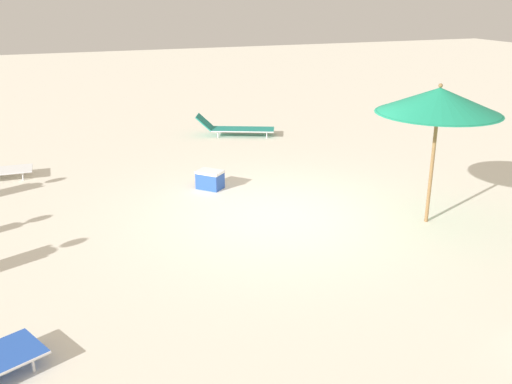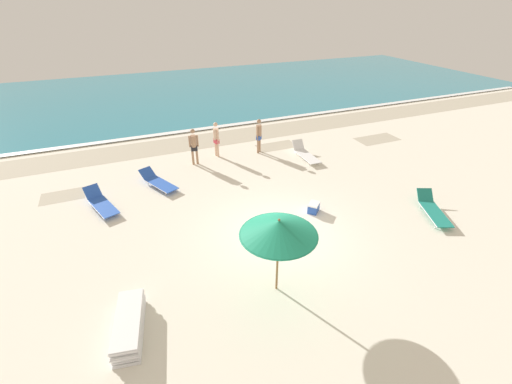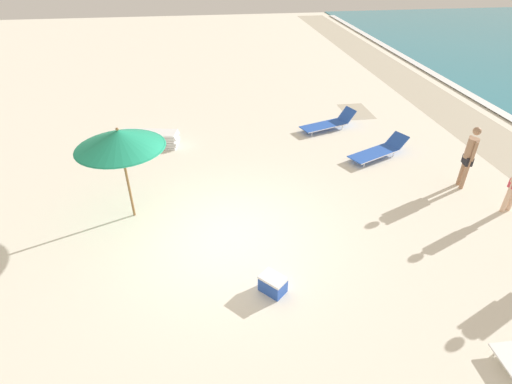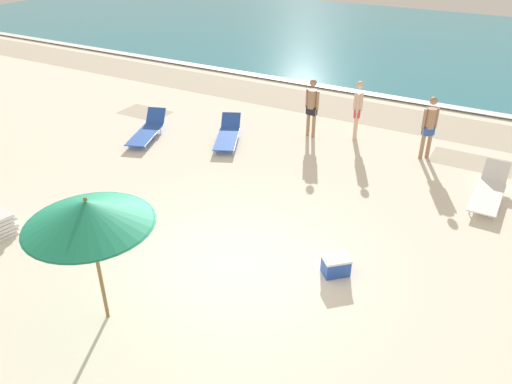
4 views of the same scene
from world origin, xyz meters
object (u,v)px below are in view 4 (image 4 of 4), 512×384
object	(u,v)px
beachgoer_shoreline_child	(358,107)
sun_lounger_near_water_right	(147,130)
beach_umbrella	(88,213)
cooler_box	(336,266)
beachgoer_strolling_adult	(429,124)
beachgoer_wading_adult	(312,105)
sun_lounger_under_umbrella	(489,191)
sun_lounger_near_water_left	(228,135)

from	to	relation	value
beachgoer_shoreline_child	sun_lounger_near_water_right	bearing A→B (deg)	-76.11
beach_umbrella	cooler_box	size ratio (longest dim) A/B	3.88
beachgoer_strolling_adult	beachgoer_wading_adult	bearing A→B (deg)	-41.21
beachgoer_shoreline_child	beachgoer_strolling_adult	distance (m)	2.16
sun_lounger_under_umbrella	sun_lounger_near_water_right	size ratio (longest dim) A/B	0.98
beach_umbrella	cooler_box	xyz separation A→B (m)	(2.96, 2.97, -1.88)
beachgoer_wading_adult	sun_lounger_under_umbrella	bearing A→B (deg)	174.25
sun_lounger_near_water_left	cooler_box	xyz separation A→B (m)	(5.07, -4.25, -0.02)
beachgoer_wading_adult	sun_lounger_near_water_right	bearing A→B (deg)	39.60
sun_lounger_near_water_left	beachgoer_strolling_adult	size ratio (longest dim) A/B	1.22
sun_lounger_under_umbrella	sun_lounger_near_water_left	world-z (taller)	sun_lounger_under_umbrella
cooler_box	sun_lounger_near_water_left	bearing A→B (deg)	-82.97
sun_lounger_near_water_right	beachgoer_strolling_adult	distance (m)	8.11
sun_lounger_under_umbrella	beachgoer_strolling_adult	xyz separation A→B (m)	(-1.86, 1.55, 0.78)
sun_lounger_under_umbrella	cooler_box	xyz separation A→B (m)	(-2.15, -4.39, -0.03)
beach_umbrella	sun_lounger_under_umbrella	distance (m)	9.15
beachgoer_strolling_adult	sun_lounger_near_water_left	bearing A→B (deg)	-26.00
sun_lounger_under_umbrella	beachgoer_shoreline_child	bearing A→B (deg)	155.85
beach_umbrella	sun_lounger_under_umbrella	xyz separation A→B (m)	(5.11, 7.36, -1.85)
beach_umbrella	beachgoer_strolling_adult	size ratio (longest dim) A/B	1.33
sun_lounger_under_umbrella	beachgoer_wading_adult	world-z (taller)	beachgoer_wading_adult
sun_lounger_near_water_left	cooler_box	world-z (taller)	sun_lounger_near_water_left
beach_umbrella	sun_lounger_near_water_right	xyz separation A→B (m)	(-4.39, 6.29, -1.85)
beach_umbrella	beachgoer_strolling_adult	distance (m)	9.54
beachgoer_wading_adult	sun_lounger_near_water_left	bearing A→B (deg)	47.42
beach_umbrella	sun_lounger_near_water_left	size ratio (longest dim) A/B	1.09
beach_umbrella	beachgoer_wading_adult	xyz separation A→B (m)	(-0.12, 8.78, -1.07)
sun_lounger_under_umbrella	sun_lounger_near_water_right	xyz separation A→B (m)	(-9.50, -1.07, -0.00)
sun_lounger_near_water_left	beachgoer_shoreline_child	bearing A→B (deg)	7.41
sun_lounger_near_water_left	beachgoer_shoreline_child	distance (m)	3.90
sun_lounger_near_water_right	beachgoer_shoreline_child	distance (m)	6.30
beachgoer_shoreline_child	beachgoer_strolling_adult	xyz separation A→B (m)	(2.13, -0.36, 0.00)
cooler_box	beachgoer_shoreline_child	bearing A→B (deg)	-116.66
beachgoer_shoreline_child	cooler_box	bearing A→B (deg)	1.83
cooler_box	sun_lounger_under_umbrella	bearing A→B (deg)	-159.08
sun_lounger_near_water_left	beachgoer_wading_adult	world-z (taller)	beachgoer_wading_adult
beach_umbrella	cooler_box	distance (m)	4.60
beachgoer_wading_adult	beachgoer_strolling_adult	distance (m)	3.37
sun_lounger_under_umbrella	beachgoer_strolling_adult	size ratio (longest dim) A/B	1.18
sun_lounger_under_umbrella	cooler_box	distance (m)	4.89
cooler_box	beachgoer_wading_adult	bearing A→B (deg)	-105.01
beachgoer_shoreline_child	beachgoer_strolling_adult	world-z (taller)	same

